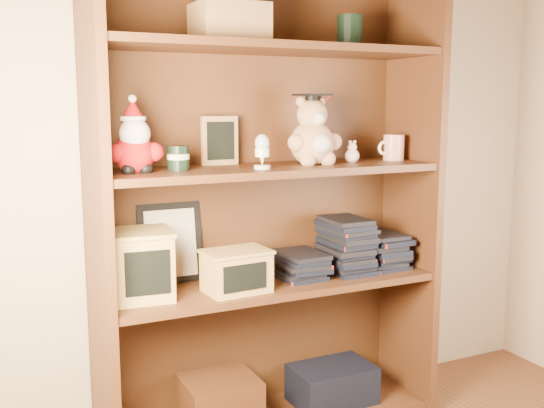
{
  "coord_description": "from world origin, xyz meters",
  "views": [
    {
      "loc": [
        -0.74,
        -0.62,
        1.16
      ],
      "look_at": [
        0.18,
        1.3,
        0.82
      ],
      "focal_mm": 42.0,
      "sensor_mm": 36.0,
      "label": 1
    }
  ],
  "objects_px": {
    "bookcase": "(265,214)",
    "teacher_mug": "(393,147)",
    "grad_teddy_bear": "(313,137)",
    "treats_box": "(140,264)"
  },
  "relations": [
    {
      "from": "treats_box",
      "to": "teacher_mug",
      "type": "bearing_deg",
      "value": 0.06
    },
    {
      "from": "bookcase",
      "to": "teacher_mug",
      "type": "xyz_separation_m",
      "value": [
        0.5,
        -0.05,
        0.22
      ]
    },
    {
      "from": "grad_teddy_bear",
      "to": "treats_box",
      "type": "xyz_separation_m",
      "value": [
        -0.61,
        0.01,
        -0.38
      ]
    },
    {
      "from": "grad_teddy_bear",
      "to": "teacher_mug",
      "type": "bearing_deg",
      "value": 1.26
    },
    {
      "from": "bookcase",
      "to": "grad_teddy_bear",
      "type": "bearing_deg",
      "value": -20.43
    },
    {
      "from": "grad_teddy_bear",
      "to": "teacher_mug",
      "type": "height_order",
      "value": "grad_teddy_bear"
    },
    {
      "from": "grad_teddy_bear",
      "to": "treats_box",
      "type": "relative_size",
      "value": 1.15
    },
    {
      "from": "bookcase",
      "to": "treats_box",
      "type": "xyz_separation_m",
      "value": [
        -0.46,
        -0.05,
        -0.12
      ]
    },
    {
      "from": "grad_teddy_bear",
      "to": "treats_box",
      "type": "height_order",
      "value": "grad_teddy_bear"
    },
    {
      "from": "bookcase",
      "to": "teacher_mug",
      "type": "bearing_deg",
      "value": -5.77
    }
  ]
}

